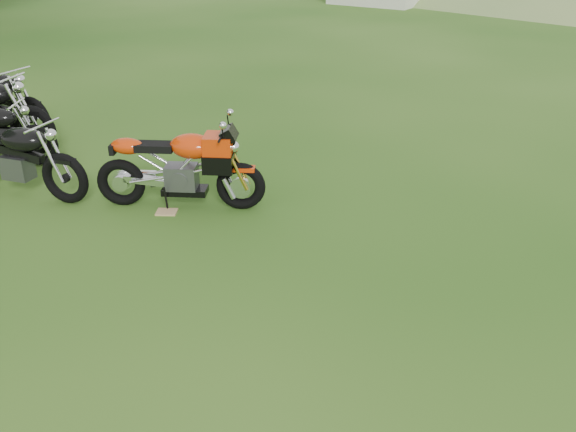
# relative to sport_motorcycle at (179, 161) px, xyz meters

# --- Properties ---
(ground) EXTENTS (120.00, 120.00, 0.00)m
(ground) POSITION_rel_sport_motorcycle_xyz_m (1.28, -1.71, -0.54)
(ground) COLOR #1C4A0F
(ground) RESTS_ON ground
(sport_motorcycle) EXTENTS (1.83, 0.70, 1.07)m
(sport_motorcycle) POSITION_rel_sport_motorcycle_xyz_m (0.00, 0.00, 0.00)
(sport_motorcycle) COLOR red
(sport_motorcycle) RESTS_ON ground
(plywood_board) EXTENTS (0.25, 0.22, 0.02)m
(plywood_board) POSITION_rel_sport_motorcycle_xyz_m (-0.11, -0.20, -0.53)
(plywood_board) COLOR tan
(plywood_board) RESTS_ON ground
(vintage_moto_b) EXTENTS (1.88, 0.64, 0.97)m
(vintage_moto_b) POSITION_rel_sport_motorcycle_xyz_m (-1.94, -0.12, -0.05)
(vintage_moto_b) COLOR black
(vintage_moto_b) RESTS_ON ground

